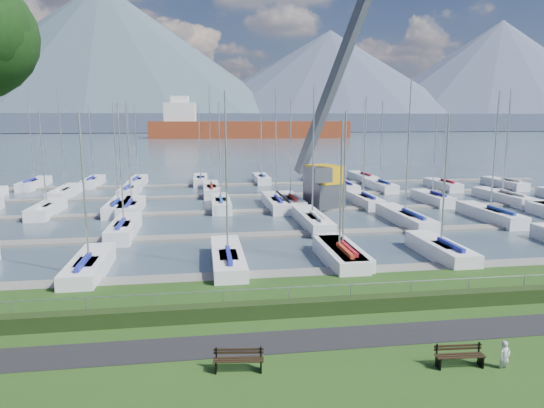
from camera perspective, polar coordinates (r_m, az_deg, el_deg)
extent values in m
cube|color=black|center=(20.72, 6.27, -15.50)|extent=(160.00, 2.00, 0.04)
cube|color=#40505D|center=(281.25, -7.44, 8.08)|extent=(800.00, 540.00, 0.20)
cube|color=black|center=(22.89, 4.62, -11.98)|extent=(80.00, 0.70, 0.70)
cylinder|color=#94989C|center=(22.95, 4.42, -9.65)|extent=(80.00, 0.04, 0.04)
cube|color=#434D63|center=(351.10, -7.67, 9.50)|extent=(900.00, 80.00, 12.00)
cone|color=#3F505D|center=(430.46, -19.12, 16.01)|extent=(340.00, 340.00, 115.00)
cone|color=#454F66|center=(447.36, 6.75, 14.30)|extent=(300.00, 300.00, 85.00)
cone|color=#4A536C|center=(526.65, 25.17, 13.61)|extent=(320.00, 320.00, 100.00)
cube|color=slate|center=(28.97, 1.74, -8.35)|extent=(90.00, 1.60, 0.25)
cube|color=gray|center=(38.48, -0.87, -3.69)|extent=(90.00, 1.60, 0.25)
cube|color=slate|center=(48.18, -2.42, -0.89)|extent=(90.00, 1.60, 0.25)
cube|color=slate|center=(57.99, -3.45, 0.97)|extent=(90.00, 1.60, 0.25)
cube|color=slate|center=(67.85, -4.18, 2.29)|extent=(90.00, 1.60, 0.25)
cube|color=black|center=(18.31, -6.60, -18.40)|extent=(0.10, 0.40, 0.45)
cube|color=black|center=(18.27, -6.58, -16.96)|extent=(0.06, 0.06, 0.40)
cube|color=black|center=(18.25, -1.31, -18.43)|extent=(0.10, 0.40, 0.45)
cube|color=black|center=(18.21, -1.32, -16.99)|extent=(0.06, 0.06, 0.40)
cube|color=black|center=(18.02, -3.99, -18.03)|extent=(1.80, 0.30, 0.04)
cube|color=black|center=(18.15, -3.97, -17.81)|extent=(1.80, 0.30, 0.04)
cube|color=black|center=(18.28, -3.95, -17.59)|extent=(1.80, 0.30, 0.04)
cube|color=black|center=(18.25, -3.95, -17.04)|extent=(1.79, 0.24, 0.08)
cube|color=black|center=(18.20, -3.96, -16.71)|extent=(1.79, 0.24, 0.08)
cube|color=black|center=(19.38, 18.97, -17.20)|extent=(0.08, 0.40, 0.45)
cube|color=black|center=(19.34, 18.82, -15.85)|extent=(0.05, 0.05, 0.40)
cube|color=black|center=(20.05, 23.34, -16.54)|extent=(0.08, 0.40, 0.45)
cube|color=black|center=(20.01, 23.17, -15.23)|extent=(0.05, 0.05, 0.40)
cube|color=black|center=(19.49, 21.44, -16.47)|extent=(1.80, 0.21, 0.04)
cube|color=black|center=(19.60, 21.24, -16.29)|extent=(1.80, 0.21, 0.04)
cube|color=black|center=(19.72, 21.04, -16.11)|extent=(1.80, 0.21, 0.04)
cube|color=black|center=(19.69, 21.01, -15.60)|extent=(1.80, 0.15, 0.08)
cube|color=black|center=(19.64, 21.03, -15.29)|extent=(1.80, 0.15, 0.08)
imported|color=#B6B6BD|center=(20.08, 25.73, -15.52)|extent=(0.47, 0.35, 1.19)
cube|color=#515458|center=(50.08, 6.16, 1.13)|extent=(4.10, 4.10, 2.60)
cube|color=#E6A60D|center=(49.80, 6.20, 3.51)|extent=(3.60, 4.08, 1.80)
cube|color=#5A5D61|center=(54.39, 7.05, 13.54)|extent=(6.46, 10.22, 19.89)
cube|color=#53555A|center=(47.56, 5.41, 3.46)|extent=(2.63, 2.75, 1.40)
cube|color=maroon|center=(233.34, -2.59, 8.47)|extent=(93.71, 22.50, 10.00)
cube|color=silver|center=(233.81, -10.72, 10.15)|extent=(14.66, 14.66, 12.00)
cube|color=silver|center=(233.95, -10.78, 11.87)|extent=(8.38, 8.38, 4.00)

